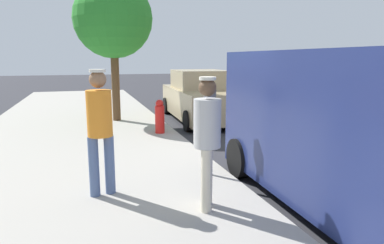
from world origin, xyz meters
TOP-DOWN VIEW (x-y plane):
  - ground_plane at (0.00, 0.00)m, footprint 80.00×80.00m
  - sidewalk_slab at (3.50, 0.00)m, footprint 5.00×32.00m
  - parking_meter_near at (1.35, 0.26)m, footprint 0.14×0.18m
  - pedestrian_in_gray at (1.83, 1.47)m, footprint 0.34×0.34m
  - pedestrian_in_orange at (3.08, 0.62)m, footprint 0.36×0.34m
  - parked_van at (-0.15, 2.20)m, footprint 2.25×5.25m
  - parked_sedan_behind at (-0.44, -5.49)m, footprint 2.10×4.47m
  - street_tree at (2.34, -5.43)m, footprint 2.32×2.32m
  - fire_hydrant at (1.45, -3.19)m, footprint 0.24×0.24m

SIDE VIEW (x-z plane):
  - ground_plane at x=0.00m, z-range 0.00..0.00m
  - sidewalk_slab at x=3.50m, z-range 0.00..0.15m
  - fire_hydrant at x=1.45m, z-range 0.14..1.00m
  - parked_sedan_behind at x=-0.44m, z-range -0.08..1.57m
  - pedestrian_in_gray at x=1.83m, z-range 0.27..1.95m
  - parked_van at x=-0.15m, z-range 0.08..2.23m
  - pedestrian_in_orange at x=3.08m, z-range 0.28..2.04m
  - parking_meter_near at x=1.35m, z-range 0.42..1.94m
  - street_tree at x=2.34m, z-range 1.07..5.28m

